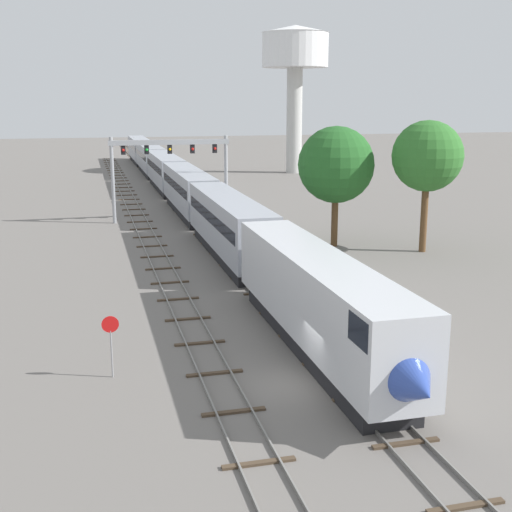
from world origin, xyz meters
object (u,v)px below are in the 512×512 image
Objects in this scene: signal_gantry at (170,159)px; trackside_tree_mid at (336,165)px; trackside_tree_left at (427,157)px; water_tower at (295,56)px; passenger_train at (175,179)px; stop_sign at (111,338)px.

signal_gantry is 1.20× the size of trackside_tree_mid.
trackside_tree_left is (18.05, -19.43, 1.45)m from signal_gantry.
water_tower is at bearing 75.89° from trackside_tree_mid.
signal_gantry is 26.56m from trackside_tree_left.
water_tower reaches higher than passenger_train.
trackside_tree_mid reaches higher than signal_gantry.
passenger_train is 14.62m from signal_gantry.
stop_sign is at bearing -100.64° from passenger_train.
trackside_tree_left reaches higher than stop_sign.
passenger_train is 54.18m from stop_sign.
signal_gantry is 1.14× the size of trackside_tree_left.
water_tower reaches higher than stop_sign.
water_tower is 8.29× the size of stop_sign.
water_tower is 88.90m from stop_sign.
signal_gantry is at bearing -122.36° from water_tower.
passenger_train is at bearing 115.31° from trackside_tree_left.
passenger_train is at bearing 80.85° from signal_gantry.
trackside_tree_mid is at bearing 148.71° from trackside_tree_left.
trackside_tree_left reaches higher than signal_gantry.
signal_gantry is 40.27m from stop_sign.
trackside_tree_mid reaches higher than passenger_train.
water_tower is at bearing 48.76° from passenger_train.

